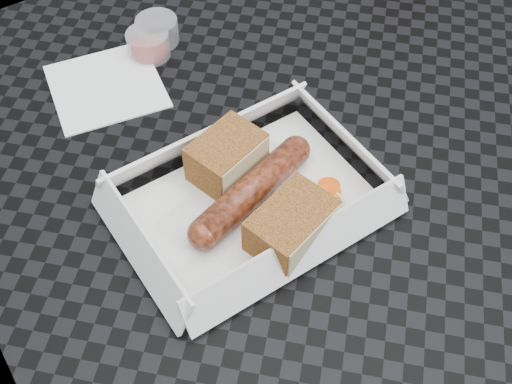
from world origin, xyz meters
TOP-DOWN VIEW (x-y plane):
  - ground at (0.00, 0.00)m, footprint 60.00×60.00m
  - patio_table at (0.00, 0.00)m, footprint 0.80×0.80m
  - food_tray at (-0.12, -0.06)m, footprint 0.22×0.15m
  - bratwurst at (-0.12, -0.06)m, footprint 0.16×0.07m
  - bread_near at (-0.12, -0.02)m, footprint 0.08×0.07m
  - bread_far at (-0.11, -0.12)m, footprint 0.09×0.07m
  - veg_garnish at (-0.06, -0.10)m, footprint 0.03×0.03m
  - napkin at (-0.16, 0.17)m, footprint 0.14×0.14m
  - condiment_cup_sauce at (-0.10, 0.19)m, footprint 0.05×0.05m
  - condiment_cup_empty at (-0.08, 0.21)m, footprint 0.05×0.05m

SIDE VIEW (x-z plane):
  - ground at x=0.00m, z-range 0.00..0.00m
  - patio_table at x=0.00m, z-range 0.30..1.04m
  - napkin at x=-0.16m, z-range 0.74..0.75m
  - food_tray at x=-0.12m, z-range 0.74..0.75m
  - veg_garnish at x=-0.06m, z-range 0.75..0.75m
  - condiment_cup_sauce at x=-0.10m, z-range 0.74..0.78m
  - condiment_cup_empty at x=-0.08m, z-range 0.74..0.78m
  - bratwurst at x=-0.12m, z-range 0.75..0.78m
  - bread_far at x=-0.11m, z-range 0.75..0.79m
  - bread_near at x=-0.12m, z-range 0.75..0.79m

